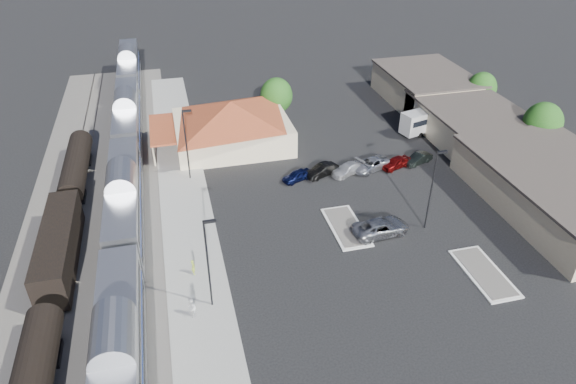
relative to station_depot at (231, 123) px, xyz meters
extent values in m
plane|color=black|center=(4.56, -24.00, -3.13)|extent=(280.00, 280.00, 0.00)
cube|color=#4C4944|center=(-16.44, -16.00, -3.07)|extent=(16.00, 100.00, 0.12)
cube|color=gray|center=(-7.44, -18.00, -3.04)|extent=(5.50, 92.00, 0.18)
cube|color=silver|center=(-13.44, -37.10, -0.08)|extent=(3.00, 20.00, 5.00)
cube|color=silver|center=(-13.44, -16.10, -0.08)|extent=(3.00, 20.00, 5.00)
cube|color=black|center=(-13.44, -16.10, -2.83)|extent=(2.20, 16.00, 0.60)
cube|color=silver|center=(-13.44, 4.90, -0.08)|extent=(3.00, 20.00, 5.00)
cube|color=black|center=(-13.44, 4.90, -2.83)|extent=(2.20, 16.00, 0.60)
cube|color=silver|center=(-13.44, 25.90, -0.08)|extent=(3.00, 20.00, 5.00)
cube|color=black|center=(-13.44, 25.90, -2.83)|extent=(2.20, 16.00, 0.60)
cube|color=black|center=(-19.44, -21.08, -0.93)|extent=(2.80, 14.00, 3.60)
cube|color=black|center=(-19.44, -21.08, -2.83)|extent=(2.20, 12.00, 0.60)
cylinder|color=black|center=(-19.44, -5.08, -1.03)|extent=(2.80, 14.00, 2.80)
cube|color=black|center=(-19.44, -5.08, -2.83)|extent=(2.20, 12.00, 0.60)
cube|color=beige|center=(0.06, 0.00, -1.33)|extent=(15.00, 12.00, 3.60)
pyramid|color=maroon|center=(0.06, 0.00, 1.77)|extent=(15.30, 12.24, 2.60)
cube|color=maroon|center=(-9.04, 0.00, 0.17)|extent=(3.20, 9.60, 0.25)
cube|color=#C6B28C|center=(32.56, -24.00, -1.03)|extent=(14.00, 22.00, 4.20)
cube|color=#3F3833|center=(32.56, -24.00, 1.22)|extent=(14.40, 22.40, 0.30)
cube|color=#C6B28C|center=(32.56, -6.00, -1.13)|extent=(12.00, 18.00, 4.00)
cube|color=#3F3833|center=(32.56, -6.00, 1.02)|extent=(12.40, 18.40, 0.30)
cube|color=#C6B28C|center=(32.56, 8.00, -0.88)|extent=(12.00, 16.00, 4.50)
cube|color=#3F3833|center=(32.56, 8.00, 1.52)|extent=(12.40, 16.40, 0.30)
cube|color=silver|center=(8.56, -22.00, -3.06)|extent=(3.30, 7.50, 0.15)
cube|color=#4C4944|center=(8.56, -22.00, -2.97)|extent=(2.70, 6.90, 0.10)
cube|color=silver|center=(18.56, -32.00, -3.06)|extent=(3.30, 7.50, 0.15)
cube|color=#4C4944|center=(18.56, -32.00, -2.97)|extent=(2.70, 6.90, 0.10)
cylinder|color=black|center=(-6.44, -30.00, 1.37)|extent=(0.16, 0.16, 9.00)
cube|color=black|center=(-5.94, -30.00, 5.72)|extent=(1.00, 0.25, 0.22)
cylinder|color=black|center=(-6.44, -8.00, 1.37)|extent=(0.16, 0.16, 9.00)
cube|color=black|center=(-5.94, -8.00, 5.72)|extent=(1.00, 0.25, 0.22)
cylinder|color=black|center=(16.56, -24.00, 1.37)|extent=(0.16, 0.16, 9.00)
cube|color=black|center=(17.06, -24.00, 5.72)|extent=(1.00, 0.25, 0.22)
cylinder|color=#382314|center=(38.56, -12.00, -1.70)|extent=(0.30, 0.30, 2.86)
ellipsoid|color=#154614|center=(38.56, -12.00, 1.09)|extent=(4.94, 4.94, 5.46)
cylinder|color=#382314|center=(38.56, 2.00, -1.86)|extent=(0.30, 0.30, 2.55)
ellipsoid|color=#154614|center=(38.56, 2.00, 0.64)|extent=(4.41, 4.41, 4.87)
cylinder|color=#382314|center=(7.56, 6.00, -1.77)|extent=(0.30, 0.30, 2.73)
ellipsoid|color=#154614|center=(7.56, 6.00, 0.90)|extent=(4.71, 4.71, 5.21)
imported|color=gray|center=(11.59, -23.90, -2.29)|extent=(6.27, 3.36, 1.67)
cube|color=silver|center=(28.56, -2.50, -1.23)|extent=(10.82, 5.00, 3.00)
cube|color=black|center=(28.56, -2.50, -0.87)|extent=(10.02, 4.82, 0.79)
cylinder|color=black|center=(32.41, -2.52, -2.73)|extent=(0.84, 0.46, 0.79)
cylinder|color=black|center=(31.87, -0.53, -2.73)|extent=(0.84, 0.46, 0.79)
cylinder|color=black|center=(25.77, -4.33, -2.73)|extent=(0.84, 0.46, 0.79)
cylinder|color=black|center=(25.22, -2.34, -2.73)|extent=(0.84, 0.46, 0.79)
imported|color=#A7C13C|center=(-7.59, -25.62, -2.16)|extent=(0.50, 0.65, 1.58)
imported|color=silver|center=(-8.19, -30.96, -2.02)|extent=(0.79, 0.96, 1.85)
imported|color=#0B1139|center=(6.08, -11.39, -2.48)|extent=(4.10, 2.80, 1.30)
imported|color=black|center=(9.28, -11.09, -2.40)|extent=(4.66, 3.13, 1.45)
imported|color=silver|center=(12.48, -11.39, -2.47)|extent=(4.94, 3.60, 1.33)
imported|color=#96989F|center=(15.68, -11.09, -2.41)|extent=(5.73, 4.17, 1.45)
imported|color=maroon|center=(18.88, -11.39, -2.43)|extent=(4.45, 2.93, 1.41)
imported|color=black|center=(22.08, -11.09, -2.47)|extent=(4.26, 2.75, 1.33)
camera|label=1|loc=(-7.92, -62.71, 28.70)|focal=32.00mm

